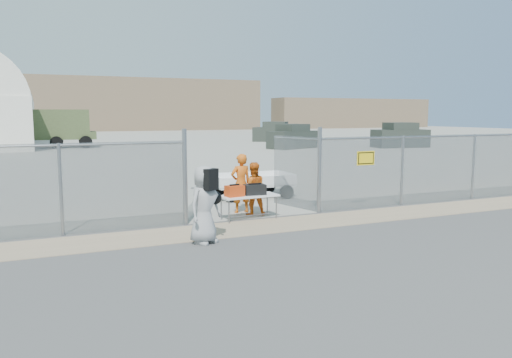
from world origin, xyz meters
name	(u,v)px	position (x,y,z in m)	size (l,w,h in m)	color
ground	(289,234)	(0.00, 0.00, 0.00)	(160.00, 160.00, 0.00)	#474646
tarmac_inside	(98,143)	(0.00, 42.00, 0.01)	(160.00, 80.00, 0.01)	#A09E92
dirt_strip	(271,225)	(0.00, 1.00, 0.01)	(44.00, 1.60, 0.01)	tan
distant_hills	(105,104)	(5.00, 78.00, 4.50)	(140.00, 6.00, 9.00)	#7F684F
chain_link_fence	(256,179)	(0.00, 2.00, 1.10)	(40.00, 0.20, 2.20)	gray
folding_table	(249,207)	(-0.23, 1.95, 0.34)	(1.59, 0.66, 0.68)	white
orange_bag	(235,191)	(-0.67, 1.89, 0.83)	(0.47, 0.31, 0.29)	red
black_duffel	(255,190)	(-0.07, 1.94, 0.82)	(0.58, 0.34, 0.28)	black
security_worker_left	(241,183)	(-0.09, 2.90, 0.87)	(0.63, 0.42, 1.73)	#D96014
security_worker_right	(253,189)	(0.10, 2.45, 0.76)	(0.74, 0.57, 1.52)	#D96014
visitor	(204,205)	(-2.11, 0.02, 0.87)	(0.85, 0.56, 1.75)	#9E9E9E
utility_trailer	(252,185)	(1.28, 5.31, 0.43)	(3.56, 1.83, 0.86)	white
military_truck	(53,129)	(-4.29, 35.22, 1.62)	(6.80, 2.51, 3.24)	#485730
parked_vehicle_near	(293,137)	(14.01, 26.62, 0.99)	(4.40, 1.99, 1.99)	#2E352E
parked_vehicle_mid	(275,132)	(17.18, 36.56, 1.01)	(4.48, 2.02, 2.02)	#2E352E
parked_vehicle_far	(400,135)	(23.10, 24.09, 1.04)	(4.62, 2.09, 2.09)	#2E352E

